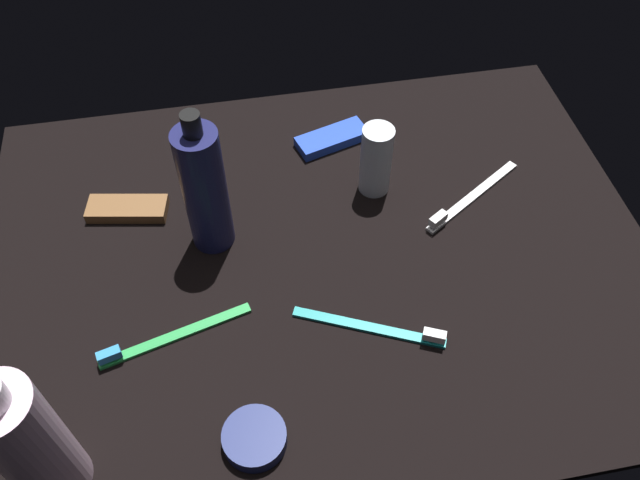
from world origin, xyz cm
name	(u,v)px	position (x,y,z in cm)	size (l,w,h in cm)	color
ground_plane	(320,258)	(0.00, 0.00, -0.60)	(84.00, 64.00, 1.20)	black
lotion_bottle	(205,189)	(12.92, -5.16, 9.19)	(5.33, 5.33, 20.64)	#1C1E50
bodywash_bottle	(29,443)	(30.51, 22.79, 9.07)	(6.42, 6.42, 19.75)	silver
deodorant_stick	(376,160)	(-9.36, -10.14, 5.19)	(4.19, 4.19, 10.38)	silver
toothbrush_teal	(378,328)	(-4.61, 12.06, 0.61)	(16.88, 8.55, 2.10)	teal
toothbrush_white	(468,199)	(-21.22, -5.26, 0.61)	(15.81, 10.72, 2.10)	white
toothbrush_green	(166,337)	(19.46, 8.93, 0.61)	(17.71, 5.75, 2.10)	green
snack_bar_brown	(127,209)	(23.81, -11.57, 0.75)	(10.40, 4.00, 1.50)	brown
snack_bar_blue	(332,138)	(-5.43, -19.99, 0.75)	(10.40, 4.00, 1.50)	blue
cream_tin_left	(255,438)	(10.97, 22.62, 0.94)	(6.65, 6.65, 1.87)	navy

